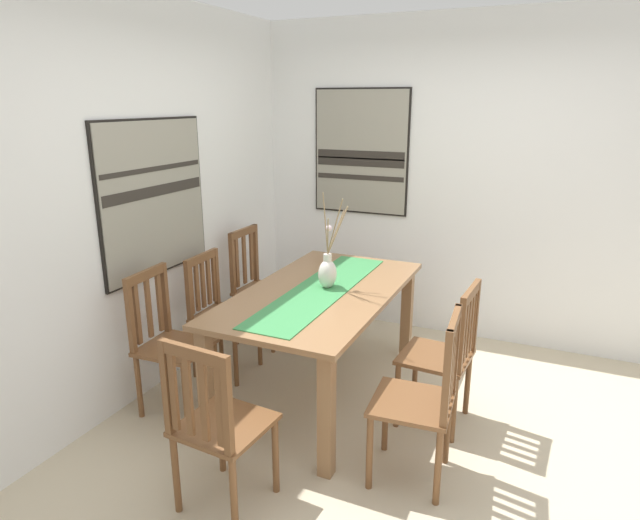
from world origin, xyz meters
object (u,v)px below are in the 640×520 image
Objects in this scene: chair_1 at (446,352)px; painting_on_back_wall at (154,198)px; dining_table at (321,305)px; chair_5 at (425,396)px; centerpiece_vase at (328,271)px; chair_0 at (219,310)px; chair_3 at (216,423)px; chair_2 at (168,340)px; painting_on_side_wall at (361,152)px; chair_4 at (258,285)px.

painting_on_back_wall is at bearing 96.96° from chair_1.
dining_table is 1.87× the size of chair_1.
centerpiece_vase is at bearing 51.91° from chair_5.
chair_5 is at bearing -128.09° from centerpiece_vase.
chair_0 is 1.72m from chair_1.
chair_3 is at bearing 179.25° from centerpiece_vase.
painting_on_side_wall is (2.02, -0.59, 1.08)m from chair_2.
chair_5 is at bearing -53.17° from chair_3.
chair_1 is 2.13m from painting_on_side_wall.
chair_2 is at bearing -179.52° from chair_0.
chair_3 is at bearing -155.15° from chair_4.
chair_4 reaches higher than chair_3.
painting_on_back_wall is (-0.25, 2.01, 0.87)m from chair_1.
chair_2 is (-0.65, 0.87, -0.41)m from centerpiece_vase.
chair_3 is at bearing -174.49° from painting_on_side_wall.
chair_0 is 0.96× the size of chair_3.
chair_1 is 0.98× the size of chair_2.
dining_table is 1.81× the size of chair_5.
dining_table is 0.24m from centerpiece_vase.
chair_0 is at bearing 0.48° from chair_2.
chair_4 reaches higher than chair_2.
chair_5 is at bearing -124.92° from dining_table.
painting_on_back_wall reaches higher than chair_1.
chair_4 is at bearing 69.84° from chair_1.
dining_table is at bearing 55.08° from chair_5.
dining_table is 1.37m from painting_on_back_wall.
centerpiece_vase is 0.69× the size of chair_4.
chair_4 is (1.20, 0.02, 0.01)m from chair_2.
chair_0 is 0.94× the size of chair_5.
chair_4 is 1.27m from painting_on_back_wall.
chair_1 is (-0.03, -1.72, 0.01)m from chair_0.
chair_4 is (1.88, 0.87, 0.00)m from chair_3.
chair_5 reaches higher than chair_3.
painting_on_back_wall is 1.93m from painting_on_side_wall.
chair_3 is (-1.32, 0.02, -0.41)m from centerpiece_vase.
chair_5 is (-0.61, -0.88, -0.16)m from dining_table.
centerpiece_vase is at bearing -23.45° from dining_table.
centerpiece_vase is at bearing -122.01° from chair_4.
chair_1 is at bearing -91.64° from dining_table.
centerpiece_vase is at bearing 84.51° from chair_1.
chair_3 is 2.92m from painting_on_side_wall.
chair_4 is (0.55, 0.89, -0.41)m from centerpiece_vase.
chair_5 is (-0.67, -0.85, -0.39)m from centerpiece_vase.
chair_0 is (-0.05, 0.87, -0.41)m from centerpiece_vase.
chair_4 is (0.64, 1.73, -0.00)m from chair_1.
chair_0 is 0.97m from painting_on_back_wall.
painting_on_back_wall reaches higher than chair_2.
painting_on_side_wall is (1.46, 1.12, 1.07)m from chair_1.
chair_2 is 0.98m from painting_on_back_wall.
chair_1 reaches higher than chair_0.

